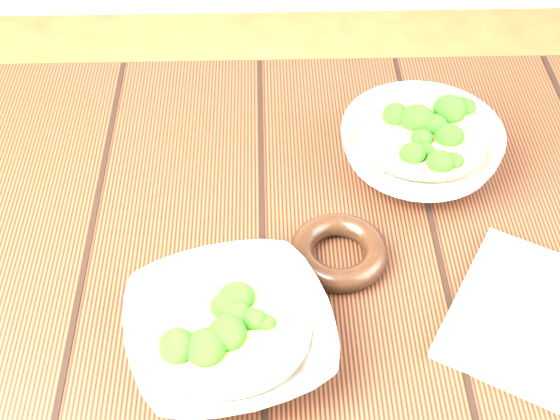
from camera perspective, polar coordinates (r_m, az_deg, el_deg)
name	(u,v)px	position (r m, az deg, el deg)	size (l,w,h in m)	color
table	(281,331)	(0.97, 0.06, -8.81)	(1.20, 0.80, 0.75)	#371D0F
soup_bowl_front	(230,333)	(0.79, -3.70, -8.97)	(0.25, 0.25, 0.06)	silver
soup_bowl_back	(420,147)	(0.98, 10.22, 4.54)	(0.24, 0.24, 0.07)	silver
trivet	(339,252)	(0.87, 4.32, -3.07)	(0.11, 0.11, 0.03)	black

